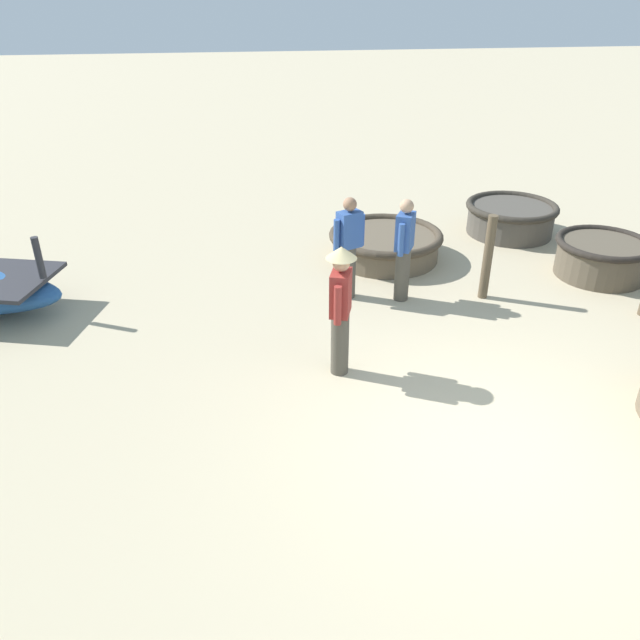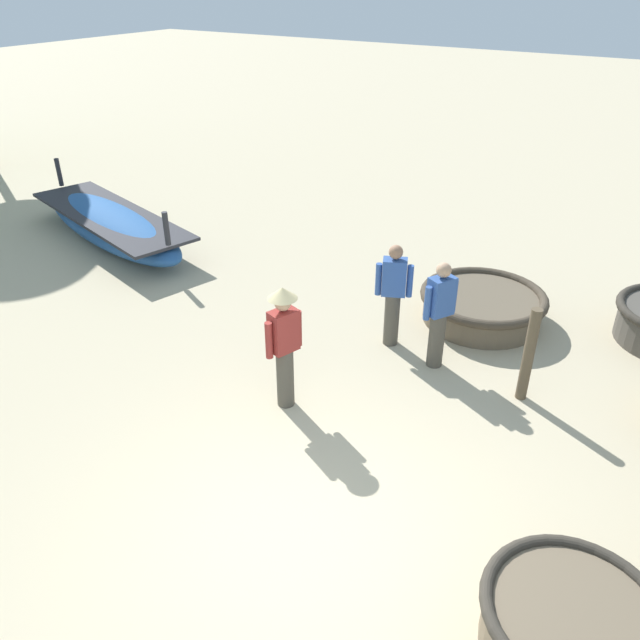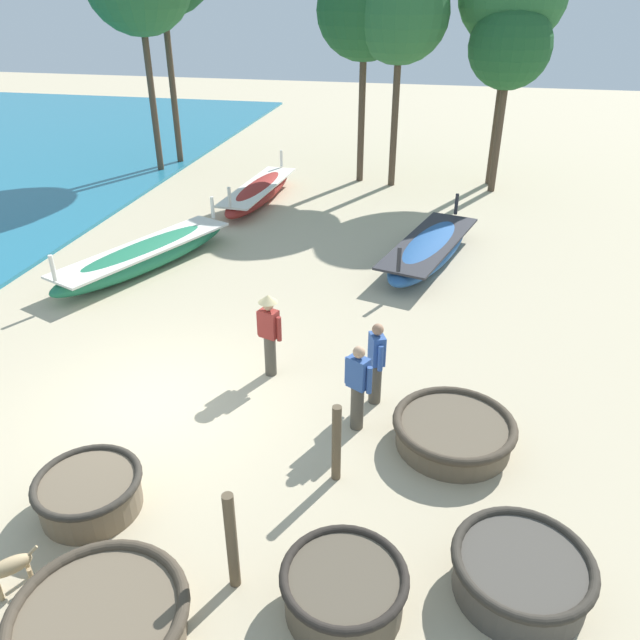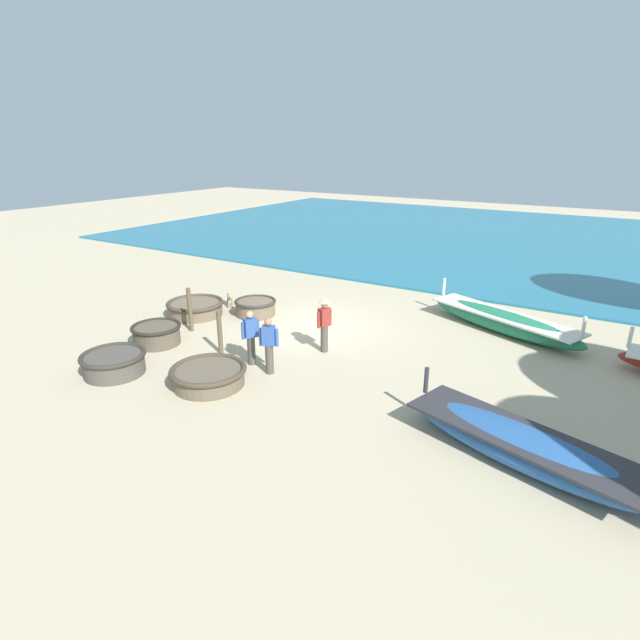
{
  "view_description": "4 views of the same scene",
  "coord_description": "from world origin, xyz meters",
  "px_view_note": "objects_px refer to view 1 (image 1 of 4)",
  "views": [
    {
      "loc": [
        -4.73,
        2.46,
        4.31
      ],
      "look_at": [
        1.47,
        1.58,
        0.86
      ],
      "focal_mm": 35.0,
      "sensor_mm": 36.0,
      "label": 1
    },
    {
      "loc": [
        -3.56,
        -2.46,
        4.92
      ],
      "look_at": [
        2.18,
        1.11,
        1.05
      ],
      "focal_mm": 35.0,
      "sensor_mm": 36.0,
      "label": 2
    },
    {
      "loc": [
        4.63,
        -8.22,
        6.58
      ],
      "look_at": [
        2.59,
        1.45,
        1.2
      ],
      "focal_mm": 35.0,
      "sensor_mm": 36.0,
      "label": 3
    },
    {
      "loc": [
        13.37,
        8.46,
        5.91
      ],
      "look_at": [
        2.09,
        1.43,
        1.15
      ],
      "focal_mm": 28.0,
      "sensor_mm": 36.0,
      "label": 4
    }
  ],
  "objects_px": {
    "coracle_nearest": "(385,243)",
    "fisherman_standing_right": "(349,246)",
    "coracle_tilted": "(511,217)",
    "coracle_upturned": "(602,256)",
    "fisherman_by_coracle": "(404,248)",
    "mooring_post_shoreline": "(488,258)",
    "fisherman_standing_left": "(341,303)"
  },
  "relations": [
    {
      "from": "coracle_nearest",
      "to": "mooring_post_shoreline",
      "type": "xyz_separation_m",
      "value": [
        -1.69,
        -1.14,
        0.38
      ]
    },
    {
      "from": "fisherman_standing_left",
      "to": "coracle_upturned",
      "type": "bearing_deg",
      "value": -64.61
    },
    {
      "from": "coracle_tilted",
      "to": "fisherman_by_coracle",
      "type": "bearing_deg",
      "value": 131.39
    },
    {
      "from": "coracle_upturned",
      "to": "fisherman_standing_right",
      "type": "distance_m",
      "value": 4.25
    },
    {
      "from": "coracle_nearest",
      "to": "coracle_tilted",
      "type": "bearing_deg",
      "value": -72.07
    },
    {
      "from": "fisherman_standing_right",
      "to": "fisherman_by_coracle",
      "type": "distance_m",
      "value": 0.81
    },
    {
      "from": "fisherman_by_coracle",
      "to": "mooring_post_shoreline",
      "type": "bearing_deg",
      "value": -95.11
    },
    {
      "from": "fisherman_standing_left",
      "to": "coracle_nearest",
      "type": "bearing_deg",
      "value": -22.06
    },
    {
      "from": "fisherman_standing_right",
      "to": "mooring_post_shoreline",
      "type": "xyz_separation_m",
      "value": [
        -0.31,
        -2.05,
        -0.18
      ]
    },
    {
      "from": "coracle_tilted",
      "to": "fisherman_by_coracle",
      "type": "xyz_separation_m",
      "value": [
        -2.43,
        2.76,
        0.51
      ]
    },
    {
      "from": "mooring_post_shoreline",
      "to": "fisherman_standing_right",
      "type": "bearing_deg",
      "value": 81.39
    },
    {
      "from": "coracle_tilted",
      "to": "fisherman_standing_right",
      "type": "xyz_separation_m",
      "value": [
        -2.23,
        3.54,
        0.51
      ]
    },
    {
      "from": "coracle_tilted",
      "to": "fisherman_standing_left",
      "type": "height_order",
      "value": "fisherman_standing_left"
    },
    {
      "from": "coracle_nearest",
      "to": "fisherman_standing_right",
      "type": "bearing_deg",
      "value": 146.66
    },
    {
      "from": "fisherman_standing_left",
      "to": "fisherman_by_coracle",
      "type": "xyz_separation_m",
      "value": [
        1.84,
        -1.26,
        -0.12
      ]
    },
    {
      "from": "coracle_upturned",
      "to": "fisherman_standing_left",
      "type": "distance_m",
      "value": 5.23
    },
    {
      "from": "mooring_post_shoreline",
      "to": "coracle_tilted",
      "type": "bearing_deg",
      "value": -30.43
    },
    {
      "from": "coracle_upturned",
      "to": "mooring_post_shoreline",
      "type": "height_order",
      "value": "mooring_post_shoreline"
    },
    {
      "from": "coracle_tilted",
      "to": "mooring_post_shoreline",
      "type": "xyz_separation_m",
      "value": [
        -2.54,
        1.49,
        0.33
      ]
    },
    {
      "from": "coracle_tilted",
      "to": "fisherman_standing_right",
      "type": "height_order",
      "value": "fisherman_standing_right"
    },
    {
      "from": "fisherman_by_coracle",
      "to": "mooring_post_shoreline",
      "type": "xyz_separation_m",
      "value": [
        -0.11,
        -1.26,
        -0.18
      ]
    },
    {
      "from": "coracle_upturned",
      "to": "coracle_tilted",
      "type": "relative_size",
      "value": 0.88
    },
    {
      "from": "fisherman_standing_right",
      "to": "fisherman_by_coracle",
      "type": "xyz_separation_m",
      "value": [
        -0.2,
        -0.78,
        0.0
      ]
    },
    {
      "from": "coracle_upturned",
      "to": "fisherman_by_coracle",
      "type": "bearing_deg",
      "value": 96.4
    },
    {
      "from": "fisherman_by_coracle",
      "to": "coracle_nearest",
      "type": "bearing_deg",
      "value": -4.59
    },
    {
      "from": "coracle_upturned",
      "to": "fisherman_standing_right",
      "type": "xyz_separation_m",
      "value": [
        -0.19,
        4.22,
        0.5
      ]
    },
    {
      "from": "coracle_tilted",
      "to": "mooring_post_shoreline",
      "type": "relative_size",
      "value": 1.31
    },
    {
      "from": "fisherman_standing_right",
      "to": "fisherman_standing_left",
      "type": "bearing_deg",
      "value": 166.83
    },
    {
      "from": "coracle_upturned",
      "to": "fisherman_standing_right",
      "type": "relative_size",
      "value": 0.96
    },
    {
      "from": "fisherman_standing_right",
      "to": "coracle_nearest",
      "type": "bearing_deg",
      "value": -33.34
    },
    {
      "from": "coracle_tilted",
      "to": "fisherman_standing_right",
      "type": "distance_m",
      "value": 4.22
    },
    {
      "from": "coracle_upturned",
      "to": "fisherman_by_coracle",
      "type": "xyz_separation_m",
      "value": [
        -0.39,
        3.44,
        0.5
      ]
    }
  ]
}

